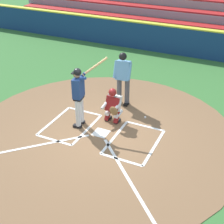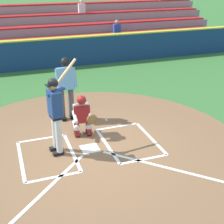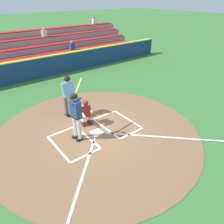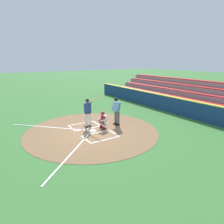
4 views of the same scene
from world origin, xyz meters
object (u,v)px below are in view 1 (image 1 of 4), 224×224
batter (79,93)px  plate_umpire (123,75)px  baseball (145,117)px  catcher (113,105)px

batter → plate_umpire: size_ratio=1.14×
plate_umpire → baseball: plate_umpire is taller
batter → baseball: bearing=-143.2°
batter → plate_umpire: 1.87m
batter → baseball: 2.30m
plate_umpire → baseball: size_ratio=25.20×
batter → baseball: size_ratio=28.76×
batter → catcher: 1.14m
catcher → plate_umpire: size_ratio=0.61×
catcher → plate_umpire: bearing=-81.4°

